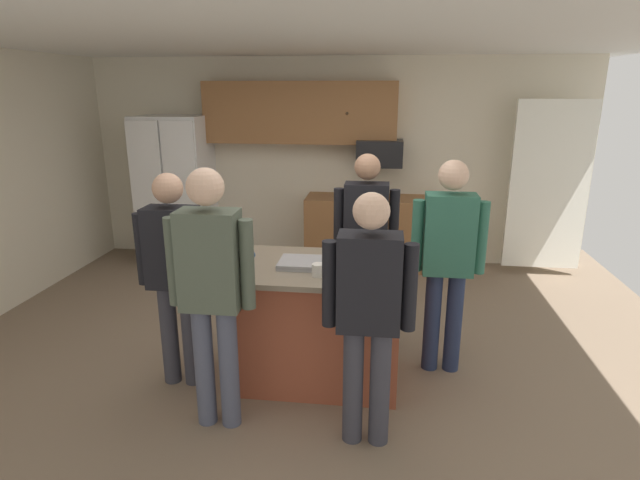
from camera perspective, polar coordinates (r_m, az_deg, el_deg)
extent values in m
plane|color=#7F6B56|center=(4.54, -2.25, -12.79)|extent=(7.04, 7.04, 0.00)
plane|color=white|center=(3.98, -2.70, 21.97)|extent=(7.04, 7.04, 0.00)
cube|color=beige|center=(6.80, 1.48, 8.71)|extent=(6.40, 0.10, 2.60)
cube|color=white|center=(6.69, 23.95, 5.44)|extent=(0.90, 0.06, 2.00)
cube|color=#936038|center=(6.60, -2.22, 13.92)|extent=(2.40, 0.35, 0.75)
sphere|color=#4C3823|center=(6.34, 3.01, 13.80)|extent=(0.04, 0.04, 0.04)
cube|color=#936038|center=(6.63, 6.32, 0.89)|extent=(1.80, 0.60, 0.90)
sphere|color=#4C3823|center=(6.33, 10.34, -0.01)|extent=(0.04, 0.04, 0.04)
cube|color=white|center=(6.96, -15.57, 5.33)|extent=(0.86, 0.70, 1.89)
cube|color=white|center=(6.72, -18.46, 4.70)|extent=(0.41, 0.04, 1.81)
cube|color=white|center=(6.55, -15.04, 4.69)|extent=(0.41, 0.04, 1.81)
cylinder|color=#B2B2B7|center=(6.58, -16.95, 5.44)|extent=(0.02, 0.02, 0.35)
cube|color=black|center=(6.45, 6.60, 9.53)|extent=(0.56, 0.40, 0.32)
cube|color=#9E4C33|center=(4.06, -0.53, -9.36)|extent=(1.27, 0.76, 0.90)
cube|color=gray|center=(3.88, -0.55, -3.09)|extent=(1.41, 0.90, 0.04)
cylinder|color=#4C5166|center=(3.64, -12.67, -13.43)|extent=(0.13, 0.13, 0.86)
cylinder|color=#4C5166|center=(3.59, -10.04, -13.72)|extent=(0.13, 0.13, 0.86)
cube|color=#4C5647|center=(3.30, -12.09, -2.23)|extent=(0.38, 0.22, 0.64)
sphere|color=beige|center=(3.19, -12.59, 5.76)|extent=(0.23, 0.23, 0.23)
cylinder|color=#4C5647|center=(3.39, -15.91, -2.31)|extent=(0.09, 0.09, 0.58)
cylinder|color=#4C5647|center=(3.24, -8.05, -2.72)|extent=(0.09, 0.09, 0.58)
cylinder|color=#4C5166|center=(4.74, 3.87, -6.00)|extent=(0.13, 0.13, 0.82)
cylinder|color=#4C5166|center=(4.73, 5.94, -6.08)|extent=(0.13, 0.13, 0.82)
cube|color=black|center=(4.51, 5.13, 2.42)|extent=(0.38, 0.22, 0.62)
sphere|color=tan|center=(4.42, 5.27, 8.07)|extent=(0.22, 0.22, 0.22)
cylinder|color=black|center=(4.53, 2.08, 2.29)|extent=(0.09, 0.09, 0.55)
cylinder|color=black|center=(4.51, 8.17, 2.08)|extent=(0.09, 0.09, 0.55)
cylinder|color=#383842|center=(3.42, 3.67, -15.70)|extent=(0.13, 0.13, 0.80)
cylinder|color=#383842|center=(3.41, 6.63, -15.82)|extent=(0.13, 0.13, 0.80)
cube|color=black|center=(3.10, 5.48, -4.72)|extent=(0.38, 0.22, 0.60)
sphere|color=beige|center=(2.97, 5.71, 3.21)|extent=(0.22, 0.22, 0.22)
cylinder|color=black|center=(3.12, 1.04, -4.88)|extent=(0.09, 0.09, 0.54)
cylinder|color=black|center=(3.11, 9.91, -5.21)|extent=(0.09, 0.09, 0.54)
cylinder|color=#383842|center=(4.19, -16.31, -9.97)|extent=(0.13, 0.13, 0.80)
cylinder|color=#383842|center=(4.13, -14.10, -10.20)|extent=(0.13, 0.13, 0.80)
cube|color=black|center=(3.90, -15.98, -0.82)|extent=(0.38, 0.22, 0.60)
sphere|color=tan|center=(3.80, -16.50, 5.52)|extent=(0.22, 0.22, 0.22)
cylinder|color=black|center=(4.01, -19.12, -0.95)|extent=(0.09, 0.09, 0.54)
cylinder|color=black|center=(3.82, -12.64, -1.25)|extent=(0.09, 0.09, 0.54)
cylinder|color=#232D4C|center=(4.29, 12.28, -8.76)|extent=(0.13, 0.13, 0.83)
cylinder|color=#232D4C|center=(4.31, 14.56, -8.80)|extent=(0.13, 0.13, 0.83)
cube|color=#2D6651|center=(4.05, 14.10, 0.60)|extent=(0.38, 0.22, 0.62)
sphere|color=beige|center=(3.95, 14.56, 6.97)|extent=(0.23, 0.23, 0.23)
cylinder|color=#2D6651|center=(4.03, 10.70, 0.47)|extent=(0.09, 0.09, 0.56)
cylinder|color=#2D6651|center=(4.09, 17.42, 0.23)|extent=(0.09, 0.09, 0.56)
cylinder|color=black|center=(3.70, -9.65, -2.94)|extent=(0.06, 0.06, 0.13)
cylinder|color=white|center=(3.64, -0.22, -3.34)|extent=(0.09, 0.09, 0.09)
torus|color=white|center=(3.63, 0.70, -3.31)|extent=(0.06, 0.01, 0.06)
cylinder|color=#4C6B99|center=(4.00, -8.35, -1.65)|extent=(0.09, 0.09, 0.09)
torus|color=#4C6B99|center=(3.98, -7.54, -1.62)|extent=(0.06, 0.01, 0.06)
cylinder|color=black|center=(3.75, -8.25, -2.39)|extent=(0.07, 0.07, 0.15)
cylinder|color=black|center=(3.96, 5.58, -1.47)|extent=(0.07, 0.07, 0.12)
cube|color=#B7B7BC|center=(3.85, -1.26, -2.73)|extent=(0.44, 0.30, 0.02)
cube|color=#A8A8AD|center=(3.85, -1.26, -2.45)|extent=(0.44, 0.30, 0.02)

